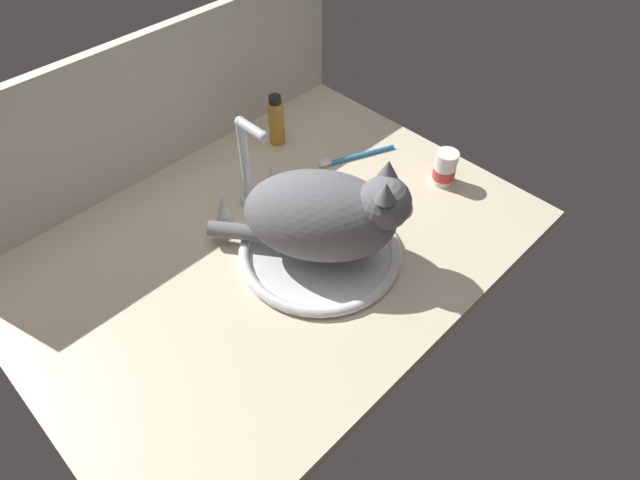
{
  "coord_description": "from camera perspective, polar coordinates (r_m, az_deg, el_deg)",
  "views": [
    {
      "loc": [
        -45.7,
        -58.38,
        83.0
      ],
      "look_at": [
        5.0,
        -7.93,
        7.0
      ],
      "focal_mm": 30.52,
      "sensor_mm": 36.0,
      "label": 1
    }
  ],
  "objects": [
    {
      "name": "countertop",
      "position": [
        1.1,
        -4.76,
        -1.18
      ],
      "size": [
        100.39,
        72.72,
        3.0
      ],
      "primitive_type": "cube",
      "color": "beige",
      "rests_on": "ground"
    },
    {
      "name": "backsplash_wall",
      "position": [
        1.25,
        -17.05,
        12.77
      ],
      "size": [
        100.39,
        2.4,
        34.01
      ],
      "primitive_type": "cube",
      "color": "silver",
      "rests_on": "ground"
    },
    {
      "name": "pill_bottle",
      "position": [
        1.24,
        12.95,
        7.29
      ],
      "size": [
        5.03,
        5.03,
        8.04
      ],
      "color": "white",
      "rests_on": "countertop"
    },
    {
      "name": "cat",
      "position": [
        0.99,
        0.97,
        2.63
      ],
      "size": [
        30.69,
        35.49,
        20.29
      ],
      "color": "slate",
      "rests_on": "sink_basin"
    },
    {
      "name": "amber_bottle",
      "position": [
        1.32,
        -4.6,
        12.33
      ],
      "size": [
        3.79,
        3.79,
        12.68
      ],
      "color": "gold",
      "rests_on": "countertop"
    },
    {
      "name": "toothbrush",
      "position": [
        1.29,
        3.74,
        8.79
      ],
      "size": [
        18.05,
        8.31,
        1.7
      ],
      "color": "#338CD1",
      "rests_on": "countertop"
    },
    {
      "name": "sink_basin",
      "position": [
        1.07,
        0.0,
        -1.13
      ],
      "size": [
        31.99,
        31.99,
        2.13
      ],
      "color": "white",
      "rests_on": "countertop"
    },
    {
      "name": "faucet",
      "position": [
        1.13,
        -7.52,
        6.9
      ],
      "size": [
        16.95,
        9.66,
        21.72
      ],
      "color": "silver",
      "rests_on": "countertop"
    }
  ]
}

